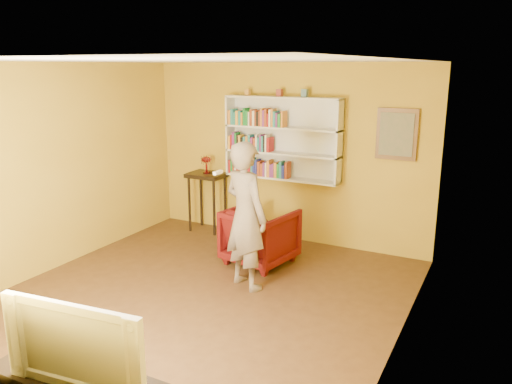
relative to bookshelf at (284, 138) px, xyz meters
The scene contains 15 objects.
room_shell 2.48m from the bookshelf, 90.00° to the right, with size 5.30×5.80×2.88m.
bookshelf is the anchor object (origin of this frame).
books_row_lower 0.59m from the bookshelf, 162.83° to the right, with size 1.00×0.19×0.26m.
books_row_middle 0.52m from the bookshelf, 167.72° to the right, with size 0.70×0.18×0.26m.
books_row_upper 0.50m from the bookshelf, 165.01° to the right, with size 0.92×0.19×0.27m.
ornament_left 0.89m from the bookshelf, behind, with size 0.07×0.07×0.09m, color #BA8535.
ornament_centre 0.68m from the bookshelf, 130.31° to the right, with size 0.08×0.08×0.11m, color brown.
ornament_right 0.76m from the bookshelf, ahead, with size 0.08×0.08×0.11m, color #436471.
framed_painting 1.66m from the bookshelf, ahead, with size 0.55×0.05×0.70m.
console_table 1.52m from the bookshelf, behind, with size 0.59×0.45×0.97m.
ruby_lustre 1.37m from the bookshelf, behind, with size 0.17×0.17×0.27m.
armchair 1.58m from the bookshelf, 82.99° to the right, with size 0.83×0.86×0.78m, color #3F0407.
person 1.93m from the bookshelf, 80.03° to the right, with size 0.66×0.43×1.81m, color #6A5C4E.
game_remote 2.16m from the bookshelf, 85.64° to the right, with size 0.04×0.15×0.04m, color white.
television 4.76m from the bookshelf, 82.27° to the right, with size 1.08×0.14×0.62m, color black.
Camera 1 is at (3.05, -4.39, 2.65)m, focal length 35.00 mm.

